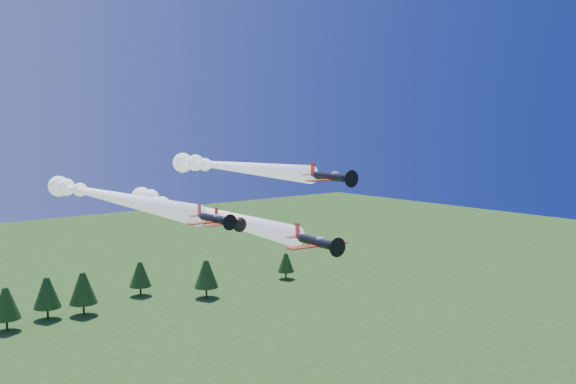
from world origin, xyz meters
TOP-DOWN VIEW (x-y plane):
  - plane_lead at (3.62, 25.41)m, footprint 11.92×61.53m
  - plane_left at (-7.90, 32.24)m, footprint 6.51×58.38m
  - plane_right at (12.45, 27.97)m, footprint 8.85×49.31m
  - plane_slot at (-0.56, 8.92)m, footprint 6.96×7.58m
  - treeline at (-1.44, 106.89)m, footprint 173.54×21.93m

SIDE VIEW (x-z plane):
  - treeline at x=-1.44m, z-range 0.86..12.81m
  - plane_lead at x=3.62m, z-range 37.46..41.16m
  - plane_slot at x=-0.56m, z-range 38.49..40.92m
  - plane_left at x=-7.90m, z-range 39.96..43.66m
  - plane_right at x=12.45m, z-range 43.73..47.43m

